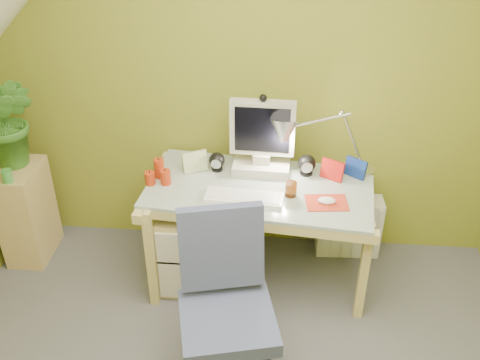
# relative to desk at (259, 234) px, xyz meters

# --- Properties ---
(wall_back) EXTENTS (3.20, 0.01, 2.40)m
(wall_back) POSITION_rel_desk_xyz_m (-0.10, 0.42, 0.85)
(wall_back) COLOR olive
(wall_back) RESTS_ON floor
(desk) EXTENTS (1.36, 0.78, 0.70)m
(desk) POSITION_rel_desk_xyz_m (0.00, 0.00, 0.00)
(desk) COLOR tan
(desk) RESTS_ON floor
(monitor) EXTENTS (0.35, 0.21, 0.47)m
(monitor) POSITION_rel_desk_xyz_m (0.00, 0.18, 0.59)
(monitor) COLOR #B6B2A3
(monitor) RESTS_ON desk
(speaker_left) EXTENTS (0.11, 0.11, 0.12)m
(speaker_left) POSITION_rel_desk_xyz_m (-0.27, 0.16, 0.41)
(speaker_left) COLOR black
(speaker_left) RESTS_ON desk
(speaker_right) EXTENTS (0.13, 0.13, 0.13)m
(speaker_right) POSITION_rel_desk_xyz_m (0.27, 0.16, 0.41)
(speaker_right) COLOR black
(speaker_right) RESTS_ON desk
(keyboard) EXTENTS (0.45, 0.17, 0.02)m
(keyboard) POSITION_rel_desk_xyz_m (-0.08, -0.14, 0.36)
(keyboard) COLOR white
(keyboard) RESTS_ON desk
(mousepad) EXTENTS (0.25, 0.19, 0.01)m
(mousepad) POSITION_rel_desk_xyz_m (0.38, -0.14, 0.35)
(mousepad) COLOR red
(mousepad) RESTS_ON desk
(mouse) EXTENTS (0.11, 0.08, 0.03)m
(mouse) POSITION_rel_desk_xyz_m (0.38, -0.14, 0.37)
(mouse) COLOR white
(mouse) RESTS_ON mousepad
(amber_tumbler) EXTENTS (0.07, 0.07, 0.09)m
(amber_tumbler) POSITION_rel_desk_xyz_m (0.18, -0.08, 0.39)
(amber_tumbler) COLOR brown
(amber_tumbler) RESTS_ON desk
(candle_cluster) EXTENTS (0.19, 0.18, 0.12)m
(candle_cluster) POSITION_rel_desk_xyz_m (-0.60, 0.01, 0.41)
(candle_cluster) COLOR #B52F0F
(candle_cluster) RESTS_ON desk
(photo_frame_red) EXTENTS (0.13, 0.09, 0.12)m
(photo_frame_red) POSITION_rel_desk_xyz_m (0.42, 0.12, 0.41)
(photo_frame_red) COLOR #B01712
(photo_frame_red) RESTS_ON desk
(photo_frame_blue) EXTENTS (0.12, 0.09, 0.12)m
(photo_frame_blue) POSITION_rel_desk_xyz_m (0.56, 0.16, 0.41)
(photo_frame_blue) COLOR navy
(photo_frame_blue) RESTS_ON desk
(photo_frame_green) EXTENTS (0.14, 0.09, 0.13)m
(photo_frame_green) POSITION_rel_desk_xyz_m (-0.40, 0.14, 0.41)
(photo_frame_green) COLOR #B8C386
(photo_frame_green) RESTS_ON desk
(desk_lamp) EXTENTS (0.59, 0.26, 0.63)m
(desk_lamp) POSITION_rel_desk_xyz_m (0.45, 0.18, 0.66)
(desk_lamp) COLOR #ADACB1
(desk_lamp) RESTS_ON desk
(side_ledge) EXTENTS (0.25, 0.38, 0.67)m
(side_ledge) POSITION_rel_desk_xyz_m (-1.53, 0.12, -0.02)
(side_ledge) COLOR tan
(side_ledge) RESTS_ON floor
(potted_plant) EXTENTS (0.37, 0.31, 0.60)m
(potted_plant) POSITION_rel_desk_xyz_m (-1.52, 0.17, 0.62)
(potted_plant) COLOR #387226
(potted_plant) RESTS_ON side_ledge
(green_cup) EXTENTS (0.06, 0.06, 0.08)m
(green_cup) POSITION_rel_desk_xyz_m (-1.51, -0.03, 0.36)
(green_cup) COLOR #42913C
(green_cup) RESTS_ON side_ledge
(task_chair) EXTENTS (0.62, 0.62, 0.93)m
(task_chair) POSITION_rel_desk_xyz_m (-0.10, -0.83, 0.12)
(task_chair) COLOR #3D4465
(task_chair) RESTS_ON floor
(radiator) EXTENTS (0.42, 0.18, 0.41)m
(radiator) POSITION_rel_desk_xyz_m (0.59, 0.32, -0.14)
(radiator) COLOR white
(radiator) RESTS_ON floor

